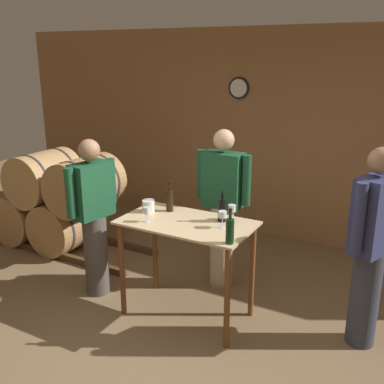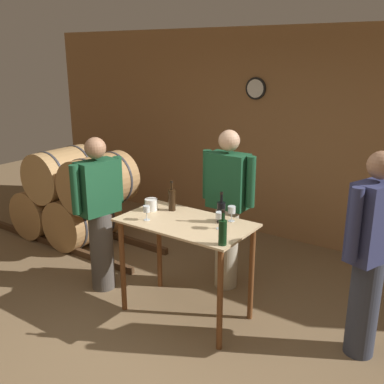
% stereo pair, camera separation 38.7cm
% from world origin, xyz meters
% --- Properties ---
extents(ground_plane, '(14.00, 14.00, 0.00)m').
position_xyz_m(ground_plane, '(0.00, 0.00, 0.00)').
color(ground_plane, brown).
extents(back_wall, '(8.40, 0.08, 2.70)m').
position_xyz_m(back_wall, '(-0.00, 2.91, 1.35)').
color(back_wall, '#996B42').
rests_on(back_wall, ground_plane).
extents(barrel_rack, '(2.93, 0.78, 1.22)m').
position_xyz_m(barrel_rack, '(-2.38, 1.25, 0.59)').
color(barrel_rack, '#4C331E').
rests_on(barrel_rack, ground_plane).
extents(tasting_table, '(1.19, 0.67, 0.94)m').
position_xyz_m(tasting_table, '(-0.13, 0.64, 0.76)').
color(tasting_table, '#D1B284').
rests_on(tasting_table, ground_plane).
extents(wine_bottle_far_left, '(0.07, 0.07, 0.29)m').
position_xyz_m(wine_bottle_far_left, '(-0.41, 0.81, 1.05)').
color(wine_bottle_far_left, black).
rests_on(wine_bottle_far_left, tasting_table).
extents(wine_bottle_left, '(0.07, 0.07, 0.28)m').
position_xyz_m(wine_bottle_left, '(0.14, 0.80, 1.04)').
color(wine_bottle_left, black).
rests_on(wine_bottle_left, tasting_table).
extents(wine_bottle_center, '(0.07, 0.07, 0.29)m').
position_xyz_m(wine_bottle_center, '(0.40, 0.39, 1.05)').
color(wine_bottle_center, black).
rests_on(wine_bottle_center, tasting_table).
extents(wine_glass_near_left, '(0.06, 0.06, 0.13)m').
position_xyz_m(wine_glass_near_left, '(-0.44, 0.47, 1.04)').
color(wine_glass_near_left, silver).
rests_on(wine_glass_near_left, tasting_table).
extents(wine_glass_near_center, '(0.07, 0.07, 0.14)m').
position_xyz_m(wine_glass_near_center, '(0.20, 0.88, 1.04)').
color(wine_glass_near_center, silver).
rests_on(wine_glass_near_center, tasting_table).
extents(wine_glass_near_right, '(0.07, 0.07, 0.15)m').
position_xyz_m(wine_glass_near_right, '(0.21, 0.66, 1.05)').
color(wine_glass_near_right, silver).
rests_on(wine_glass_near_right, tasting_table).
extents(ice_bucket, '(0.12, 0.12, 0.11)m').
position_xyz_m(ice_bucket, '(-0.58, 0.70, 0.99)').
color(ice_bucket, white).
rests_on(ice_bucket, tasting_table).
extents(person_host, '(0.29, 0.58, 1.60)m').
position_xyz_m(person_host, '(-1.14, 0.56, 0.85)').
color(person_host, '#4C4742').
rests_on(person_host, ground_plane).
extents(person_visitor_with_scarf, '(0.34, 0.56, 1.70)m').
position_xyz_m(person_visitor_with_scarf, '(1.38, 0.98, 0.90)').
color(person_visitor_with_scarf, '#333847').
rests_on(person_visitor_with_scarf, ground_plane).
extents(person_visitor_bearded, '(0.59, 0.24, 1.67)m').
position_xyz_m(person_visitor_bearded, '(-0.10, 1.33, 0.88)').
color(person_visitor_bearded, '#B7AD93').
rests_on(person_visitor_bearded, ground_plane).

